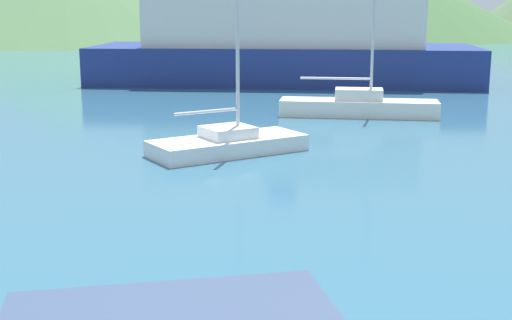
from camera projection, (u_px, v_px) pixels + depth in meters
The scene contains 3 objects.
sailboat_inner at pixel (359, 105), 30.16m from camera, with size 6.81×2.84×7.47m.
sailboat_middle at pixel (228, 142), 22.75m from camera, with size 5.32×4.09×6.91m.
ferry_distant at pixel (284, 41), 42.26m from camera, with size 23.36×10.56×7.18m.
Camera 1 is at (-1.36, -1.93, 4.75)m, focal length 50.00 mm.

